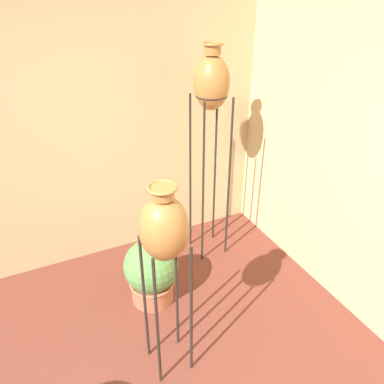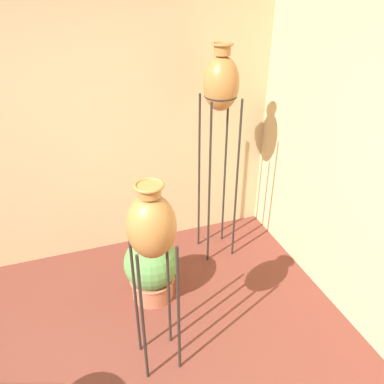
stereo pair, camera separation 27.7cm
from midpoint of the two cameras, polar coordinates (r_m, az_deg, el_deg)
wall_back at (r=3.37m, az=-21.37°, el=9.45°), size 8.38×0.06×2.70m
vase_stand_tall at (r=3.16m, az=7.03°, el=15.28°), size 0.29×0.29×1.98m
vase_stand_medium at (r=2.17m, az=-2.56°, el=-5.76°), size 0.29×0.29×1.44m
potted_plant at (r=3.19m, az=-3.69°, el=-11.57°), size 0.45×0.45×0.58m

